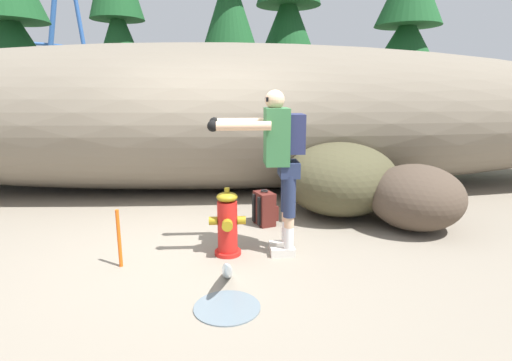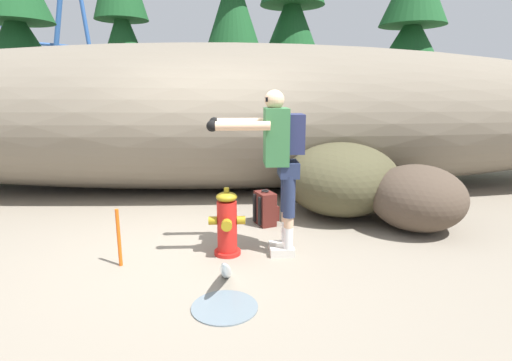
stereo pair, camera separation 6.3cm
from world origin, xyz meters
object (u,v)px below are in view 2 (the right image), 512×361
Objects in this scene: boulder_small at (414,192)px; survey_stake at (119,238)px; fire_hydrant at (227,224)px; boulder_mid at (341,179)px; spare_backpack at (266,209)px; utility_worker at (278,152)px; boulder_large at (417,198)px.

survey_stake is at bearing -154.17° from boulder_small.
boulder_mid reaches higher than fire_hydrant.
spare_backpack is 2.38m from boulder_small.
boulder_small is at bearing -144.28° from utility_worker.
boulder_mid is (1.11, 0.43, 0.30)m from spare_backpack.
survey_stake is (-3.47, -0.94, -0.12)m from boulder_large.
boulder_mid is at bearing 138.97° from boulder_large.
spare_backpack is 0.28× the size of boulder_mid.
boulder_small is at bearing -5.06° from spare_backpack.
utility_worker is at bearing -144.06° from boulder_small.
utility_worker is at bearing -107.65° from spare_backpack.
utility_worker is 2.88m from boulder_small.
utility_worker reaches higher than fire_hydrant.
boulder_large is at bearing -159.78° from utility_worker.
utility_worker is at bearing 8.70° from survey_stake.
boulder_large is 0.73× the size of boulder_mid.
survey_stake is (-1.08, -0.24, -0.04)m from fire_hydrant.
spare_backpack is 1.97m from survey_stake.
spare_backpack is 0.78× the size of survey_stake.
spare_backpack is 1.22m from boulder_mid.
boulder_large is at bearing -112.28° from boulder_small.
survey_stake is (-1.56, -1.20, 0.08)m from spare_backpack.
fire_hydrant is 1.06× the size of boulder_small.
fire_hydrant is 1.08m from spare_backpack.
boulder_large is at bearing -41.03° from boulder_mid.
boulder_large reaches higher than boulder_small.
boulder_small is at bearing 30.36° from fire_hydrant.
fire_hydrant reaches higher than boulder_small.
fire_hydrant is 0.43× the size of utility_worker.
spare_backpack is at bearing 37.59° from survey_stake.
spare_backpack is at bearing 172.05° from boulder_large.
survey_stake is at bearing -163.57° from spare_backpack.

